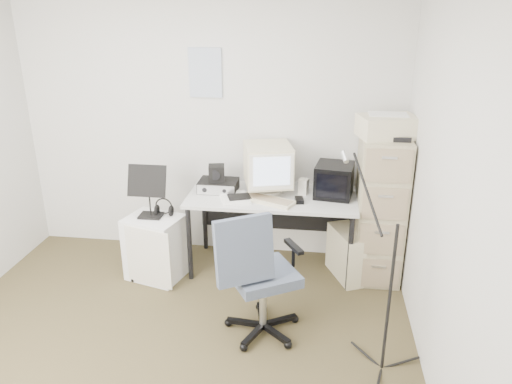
# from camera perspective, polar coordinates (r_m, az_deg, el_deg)

# --- Properties ---
(floor) EXTENTS (3.60, 3.60, 0.01)m
(floor) POSITION_cam_1_polar(r_m,az_deg,el_deg) (3.73, -10.94, -18.87)
(floor) COLOR #443E28
(floor) RESTS_ON ground
(wall_back) EXTENTS (3.60, 0.02, 2.50)m
(wall_back) POSITION_cam_1_polar(r_m,az_deg,el_deg) (4.73, -5.31, 7.41)
(wall_back) COLOR silver
(wall_back) RESTS_ON ground
(wall_right) EXTENTS (0.02, 3.60, 2.50)m
(wall_right) POSITION_cam_1_polar(r_m,az_deg,el_deg) (3.01, 21.80, -2.29)
(wall_right) COLOR silver
(wall_right) RESTS_ON ground
(wall_calendar) EXTENTS (0.30, 0.02, 0.44)m
(wall_calendar) POSITION_cam_1_polar(r_m,az_deg,el_deg) (4.63, -5.81, 13.40)
(wall_calendar) COLOR white
(wall_calendar) RESTS_ON wall_back
(filing_cabinet) EXTENTS (0.40, 0.60, 1.30)m
(filing_cabinet) POSITION_cam_1_polar(r_m,az_deg,el_deg) (4.54, 13.92, -1.75)
(filing_cabinet) COLOR gray
(filing_cabinet) RESTS_ON floor
(printer) EXTENTS (0.53, 0.43, 0.18)m
(printer) POSITION_cam_1_polar(r_m,az_deg,el_deg) (4.28, 14.83, 7.24)
(printer) COLOR beige
(printer) RESTS_ON filing_cabinet
(desk) EXTENTS (1.50, 0.70, 0.73)m
(desk) POSITION_cam_1_polar(r_m,az_deg,el_deg) (4.61, 1.80, -4.60)
(desk) COLOR silver
(desk) RESTS_ON floor
(crt_monitor) EXTENTS (0.49, 0.51, 0.44)m
(crt_monitor) POSITION_cam_1_polar(r_m,az_deg,el_deg) (4.46, 1.37, 2.65)
(crt_monitor) COLOR beige
(crt_monitor) RESTS_ON desk
(crt_tv) EXTENTS (0.36, 0.38, 0.29)m
(crt_tv) POSITION_cam_1_polar(r_m,az_deg,el_deg) (4.46, 8.92, 1.35)
(crt_tv) COLOR black
(crt_tv) RESTS_ON desk
(desk_speaker) EXTENTS (0.10, 0.10, 0.15)m
(desk_speaker) POSITION_cam_1_polar(r_m,az_deg,el_deg) (4.48, 5.46, 0.62)
(desk_speaker) COLOR silver
(desk_speaker) RESTS_ON desk
(keyboard) EXTENTS (0.51, 0.35, 0.03)m
(keyboard) POSITION_cam_1_polar(r_m,az_deg,el_deg) (4.32, 1.30, -0.94)
(keyboard) COLOR beige
(keyboard) RESTS_ON desk
(mouse) EXTENTS (0.09, 0.13, 0.04)m
(mouse) POSITION_cam_1_polar(r_m,az_deg,el_deg) (4.32, 4.97, -0.93)
(mouse) COLOR black
(mouse) RESTS_ON desk
(radio_receiver) EXTENTS (0.35, 0.25, 0.10)m
(radio_receiver) POSITION_cam_1_polar(r_m,az_deg,el_deg) (4.56, -4.31, 0.75)
(radio_receiver) COLOR black
(radio_receiver) RESTS_ON desk
(radio_speaker) EXTENTS (0.17, 0.16, 0.14)m
(radio_speaker) POSITION_cam_1_polar(r_m,az_deg,el_deg) (4.53, -4.53, 2.20)
(radio_speaker) COLOR black
(radio_speaker) RESTS_ON radio_receiver
(papers) EXTENTS (0.33, 0.38, 0.02)m
(papers) POSITION_cam_1_polar(r_m,az_deg,el_deg) (4.37, -2.46, -0.71)
(papers) COLOR white
(papers) RESTS_ON desk
(pc_tower) EXTENTS (0.38, 0.53, 0.45)m
(pc_tower) POSITION_cam_1_polar(r_m,az_deg,el_deg) (4.60, 10.43, -6.98)
(pc_tower) COLOR beige
(pc_tower) RESTS_ON floor
(office_chair) EXTENTS (0.80, 0.80, 1.02)m
(office_chair) POSITION_cam_1_polar(r_m,az_deg,el_deg) (3.68, 0.83, -9.22)
(office_chair) COLOR #4F5761
(office_chair) RESTS_ON floor
(side_cart) EXTENTS (0.55, 0.49, 0.58)m
(side_cart) POSITION_cam_1_polar(r_m,az_deg,el_deg) (4.59, -11.43, -6.21)
(side_cart) COLOR white
(side_cart) RESTS_ON floor
(music_stand) EXTENTS (0.37, 0.28, 0.49)m
(music_stand) POSITION_cam_1_polar(r_m,az_deg,el_deg) (4.41, -12.15, 0.16)
(music_stand) COLOR black
(music_stand) RESTS_ON side_cart
(headphones) EXTENTS (0.23, 0.23, 0.03)m
(headphones) POSITION_cam_1_polar(r_m,az_deg,el_deg) (4.48, -10.48, -1.97)
(headphones) COLOR black
(headphones) RESTS_ON side_cart
(mic_stand) EXTENTS (0.03, 0.03, 1.42)m
(mic_stand) POSITION_cam_1_polar(r_m,az_deg,el_deg) (3.34, 15.26, -9.42)
(mic_stand) COLOR black
(mic_stand) RESTS_ON floor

